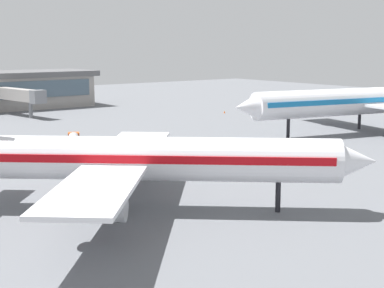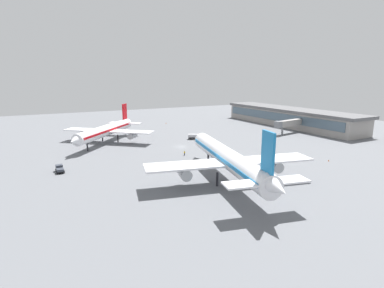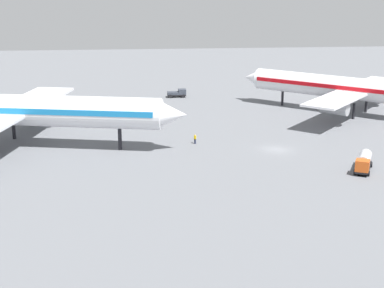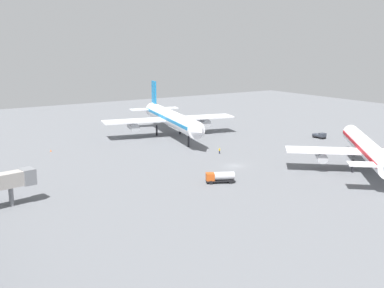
# 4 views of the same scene
# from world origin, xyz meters

# --- Properties ---
(ground) EXTENTS (288.00, 288.00, 0.00)m
(ground) POSITION_xyz_m (0.00, 0.00, 0.00)
(ground) COLOR slate
(airplane_at_gate) EXTENTS (40.18, 36.67, 14.93)m
(airplane_at_gate) POSITION_xyz_m (20.88, 24.45, 5.43)
(airplane_at_gate) COLOR white
(airplane_at_gate) RESTS_ON ground
(airplane_taxiing) EXTENTS (55.35, 45.06, 17.01)m
(airplane_taxiing) POSITION_xyz_m (-42.26, 6.45, 6.18)
(airplane_taxiing) COLOR white
(airplane_taxiing) RESTS_ON ground
(pushback_tractor) EXTENTS (4.43, 2.26, 1.90)m
(pushback_tractor) POSITION_xyz_m (-12.89, 45.64, 0.97)
(pushback_tractor) COLOR black
(pushback_tractor) RESTS_ON ground
(fuel_truck) EXTENTS (4.54, 6.48, 2.50)m
(fuel_truck) POSITION_xyz_m (10.15, -12.03, 1.39)
(fuel_truck) COLOR black
(fuel_truck) RESTS_ON ground
(ground_crew_worker) EXTENTS (0.46, 0.57, 1.67)m
(ground_crew_worker) POSITION_xyz_m (-12.99, 4.86, 0.85)
(ground_crew_worker) COLOR #1E2338
(ground_crew_worker) RESTS_ON ground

